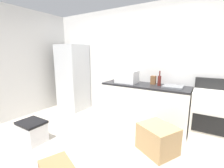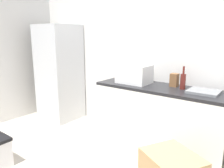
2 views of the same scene
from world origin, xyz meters
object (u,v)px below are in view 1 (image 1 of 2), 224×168
knife_block (153,80)px  wine_bottle (159,80)px  stove_oven (210,116)px  coffee_mug (117,78)px  microwave (127,77)px  storage_bin (32,131)px  cardboard_box_large (157,139)px  refrigerator (73,78)px

knife_block → wine_bottle: bearing=-28.2°
stove_oven → wine_bottle: bearing=177.1°
wine_bottle → knife_block: (-0.15, 0.08, -0.02)m
wine_bottle → coffee_mug: 1.09m
microwave → knife_block: bearing=13.7°
storage_bin → cardboard_box_large: bearing=24.2°
refrigerator → wine_bottle: size_ratio=5.93×
refrigerator → storage_bin: (0.62, -1.63, -0.70)m
stove_oven → microwave: bearing=-179.7°
microwave → knife_block: (0.56, 0.14, -0.05)m
refrigerator → storage_bin: refrigerator is taller
stove_oven → wine_bottle: (-0.93, 0.05, 0.54)m
knife_block → storage_bin: knife_block is taller
stove_oven → knife_block: (-1.08, 0.13, 0.52)m
microwave → storage_bin: bearing=-121.0°
refrigerator → wine_bottle: (2.34, 0.10, 0.12)m
cardboard_box_large → storage_bin: bearing=-155.8°
coffee_mug → knife_block: (0.93, -0.06, 0.04)m
refrigerator → storage_bin: size_ratio=3.86×
wine_bottle → stove_oven: bearing=-2.9°
wine_bottle → cardboard_box_large: (0.25, -0.86, -0.79)m
microwave → coffee_mug: size_ratio=4.60×
wine_bottle → cardboard_box_large: 1.19m
cardboard_box_large → knife_block: bearing=112.8°
knife_block → storage_bin: (-1.57, -1.82, -0.80)m
stove_oven → refrigerator: bearing=-179.0°
coffee_mug → cardboard_box_large: bearing=-36.8°
knife_block → cardboard_box_large: size_ratio=0.33×
refrigerator → knife_block: refrigerator is taller
refrigerator → cardboard_box_large: (2.58, -0.75, -0.67)m
coffee_mug → storage_bin: 2.12m
knife_block → cardboard_box_large: bearing=-67.2°
refrigerator → stove_oven: bearing=1.0°
stove_oven → storage_bin: size_ratio=2.39×
wine_bottle → knife_block: bearing=151.8°
cardboard_box_large → stove_oven: bearing=49.6°
knife_block → cardboard_box_large: 1.27m
stove_oven → microwave: (-1.64, -0.01, 0.57)m
refrigerator → cardboard_box_large: refrigerator is taller
wine_bottle → coffee_mug: size_ratio=3.00×
microwave → wine_bottle: bearing=4.6°
cardboard_box_large → storage_bin: 2.15m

